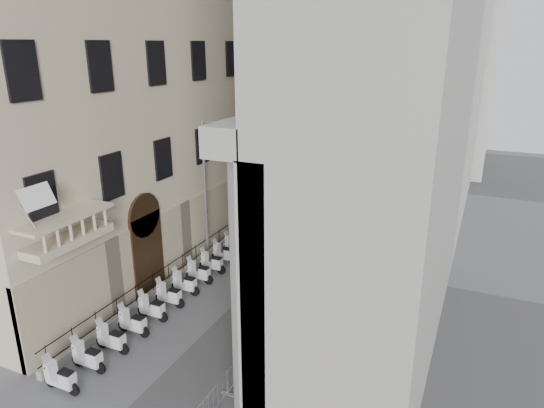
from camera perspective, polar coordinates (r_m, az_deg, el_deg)
The scene contains 29 objects.
far_building at distance 56.16m, azimuth 13.72°, elevation 19.99°, with size 22.00×10.00×30.00m, color #B2B0A8.
iron_fence at distance 32.08m, azimuth -6.64°, elevation -5.58°, with size 0.30×28.00×1.40m, color black, non-canonical shape.
blue_awning at distance 36.15m, azimuth 11.66°, elevation -3.02°, with size 1.60×3.00×3.00m, color navy, non-canonical shape.
flag at distance 23.19m, azimuth -23.25°, elevation -17.31°, with size 1.00×1.40×8.20m, color #9E0C11, non-canonical shape.
scooter_0 at distance 21.97m, azimuth -23.36°, elevation -19.54°, with size 0.56×1.40×1.50m, color silver, non-canonical shape.
scooter_1 at distance 22.71m, azimuth -20.64°, elevation -17.78°, with size 0.56×1.40×1.50m, color silver, non-canonical shape.
scooter_2 at distance 23.52m, azimuth -18.15°, elevation -16.11°, with size 0.56×1.40×1.50m, color silver, non-canonical shape.
scooter_3 at distance 24.39m, azimuth -15.87°, elevation -14.52°, with size 0.56×1.40×1.50m, color silver, non-canonical shape.
scooter_4 at distance 25.30m, azimuth -13.78°, elevation -13.03°, with size 0.56×1.40×1.50m, color silver, non-canonical shape.
scooter_5 at distance 26.26m, azimuth -11.86°, elevation -11.63°, with size 0.56×1.40×1.50m, color silver, non-canonical shape.
scooter_6 at distance 27.27m, azimuth -10.10°, elevation -10.32°, with size 0.56×1.40×1.50m, color silver, non-canonical shape.
scooter_7 at distance 28.30m, azimuth -8.48°, elevation -9.09°, with size 0.56×1.40×1.50m, color silver, non-canonical shape.
scooter_8 at distance 29.37m, azimuth -6.98°, elevation -7.95°, with size 0.56×1.40×1.50m, color silver, non-canonical shape.
scooter_9 at distance 30.47m, azimuth -5.60°, elevation -6.88°, with size 0.56×1.40×1.50m, color silver, non-canonical shape.
scooter_10 at distance 31.60m, azimuth -4.32°, elevation -5.88°, with size 0.56×1.40×1.50m, color silver, non-canonical shape.
scooter_11 at distance 32.75m, azimuth -3.14°, elevation -4.96°, with size 0.56×1.40×1.50m, color silver, non-canonical shape.
scooter_12 at distance 33.92m, azimuth -2.03°, elevation -4.09°, with size 0.56×1.40×1.50m, color silver, non-canonical shape.
barrier_1 at distance 21.13m, azimuth -3.42°, elevation -19.50°, with size 0.60×2.40×1.10m, color #ACAFB4, non-canonical shape.
barrier_2 at distance 22.94m, azimuth -0.43°, elevation -16.03°, with size 0.60×2.40×1.10m, color #ACAFB4, non-canonical shape.
barrier_3 at distance 24.87m, azimuth 2.03°, elevation -13.05°, with size 0.60×2.40×1.10m, color #ACAFB4, non-canonical shape.
barrier_4 at distance 26.89m, azimuth 4.09°, elevation -10.49°, with size 0.60×2.40×1.10m, color #ACAFB4, non-canonical shape.
barrier_5 at distance 28.99m, azimuth 5.82°, elevation -8.28°, with size 0.60×2.40×1.10m, color #ACAFB4, non-canonical shape.
barrier_6 at distance 31.15m, azimuth 7.30°, elevation -6.37°, with size 0.60×2.40×1.10m, color #ACAFB4, non-canonical shape.
security_tent at distance 39.07m, azimuth 1.38°, elevation 3.26°, with size 4.08×4.08×3.31m.
street_lamp at distance 29.18m, azimuth -7.37°, elevation 2.89°, with size 2.84×0.52×8.74m.
info_kiosk at distance 31.63m, azimuth -3.82°, elevation -4.09°, with size 0.36×0.86×1.76m.
pedestrian_a at distance 34.68m, azimuth 3.79°, elevation -2.03°, with size 0.65×0.42×1.77m, color #0D1537.
pedestrian_b at distance 39.30m, azimuth 9.91°, elevation 0.10°, with size 0.79×0.62×1.63m, color black.
pedestrian_c at distance 46.17m, azimuth 9.00°, elevation 2.88°, with size 0.77×0.50×1.58m, color black.
Camera 1 is at (10.99, -7.04, 12.97)m, focal length 32.00 mm.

